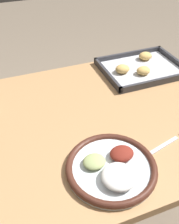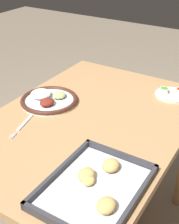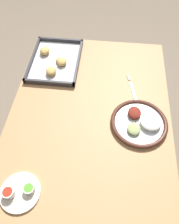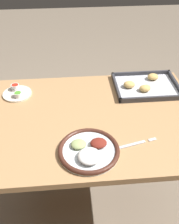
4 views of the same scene
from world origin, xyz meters
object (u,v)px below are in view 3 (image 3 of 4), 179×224
object	(u,v)px
saucer_plate	(19,192)
baking_tray	(55,61)
fork	(133,93)
dinner_plate	(140,123)

from	to	relation	value
saucer_plate	baking_tray	world-z (taller)	baking_tray
baking_tray	saucer_plate	bearing A→B (deg)	-179.60
fork	baking_tray	xyz separation A→B (m)	(0.17, 0.42, 0.01)
dinner_plate	baking_tray	world-z (taller)	dinner_plate
dinner_plate	baking_tray	distance (m)	0.57
dinner_plate	saucer_plate	size ratio (longest dim) A/B	1.68
baking_tray	fork	bearing A→B (deg)	-111.91
dinner_plate	fork	distance (m)	0.18
fork	baking_tray	world-z (taller)	baking_tray
fork	saucer_plate	world-z (taller)	saucer_plate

